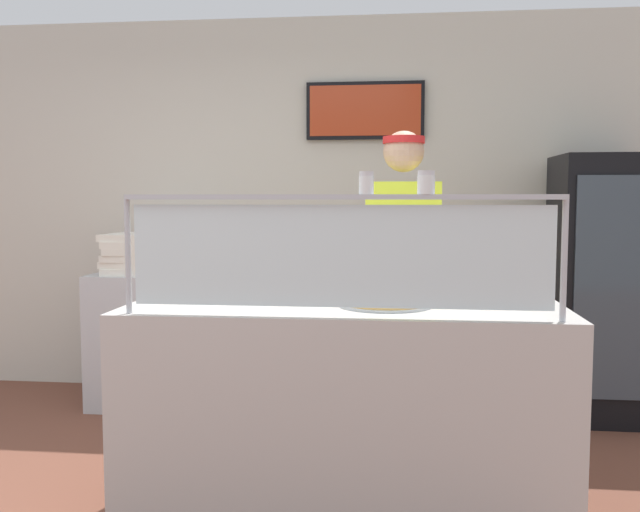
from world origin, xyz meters
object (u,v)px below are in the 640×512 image
pepper_flake_shaker (426,184)px  pizza_box_stack (146,253)px  pizza_tray (385,302)px  parmesan_shaker (366,184)px  drink_fridge (603,288)px  worker_figure (403,278)px  pizza_server (395,298)px

pepper_flake_shaker → pizza_box_stack: size_ratio=0.18×
pizza_tray → pizza_box_stack: pizza_box_stack is taller
pizza_tray → pizza_box_stack: size_ratio=0.81×
parmesan_shaker → drink_fridge: drink_fridge is taller
drink_fridge → pizza_box_stack: 3.02m
worker_figure → drink_fridge: size_ratio=1.04×
pizza_server → parmesan_shaker: parmesan_shaker is taller
pizza_tray → pepper_flake_shaker: 0.61m
worker_figure → drink_fridge: bearing=37.2°
pizza_server → pizza_tray: bearing=159.0°
drink_fridge → pizza_tray: bearing=-131.1°
parmesan_shaker → pepper_flake_shaker: bearing=0.0°
parmesan_shaker → pizza_box_stack: parmesan_shaker is taller
parmesan_shaker → drink_fridge: bearing=52.5°
parmesan_shaker → pizza_box_stack: bearing=130.8°
pizza_server → worker_figure: size_ratio=0.16×
pizza_tray → drink_fridge: size_ratio=0.24×
pepper_flake_shaker → worker_figure: size_ratio=0.05×
pizza_tray → worker_figure: size_ratio=0.23×
pizza_tray → drink_fridge: bearing=48.9°
pepper_flake_shaker → parmesan_shaker: bearing=180.0°
pizza_server → pepper_flake_shaker: bearing=-62.8°
pizza_server → parmesan_shaker: 0.57m
parmesan_shaker → worker_figure: 1.02m
pepper_flake_shaker → pizza_tray: bearing=117.1°
pizza_server → drink_fridge: bearing=55.3°
parmesan_shaker → pepper_flake_shaker: pepper_flake_shaker is taller
pizza_tray → pizza_server: 0.05m
drink_fridge → pizza_box_stack: drink_fridge is taller
pizza_server → parmesan_shaker: size_ratio=3.18×
pepper_flake_shaker → drink_fridge: size_ratio=0.05×
pizza_server → worker_figure: worker_figure is taller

